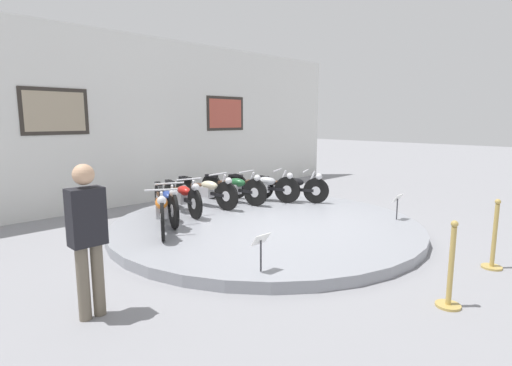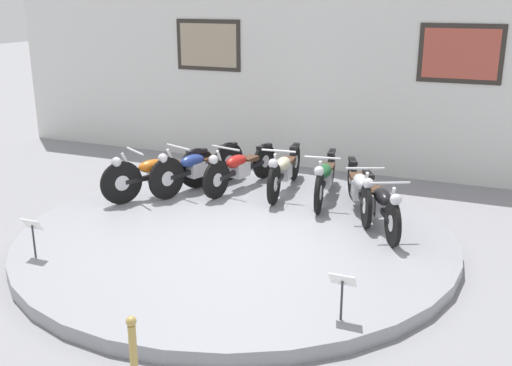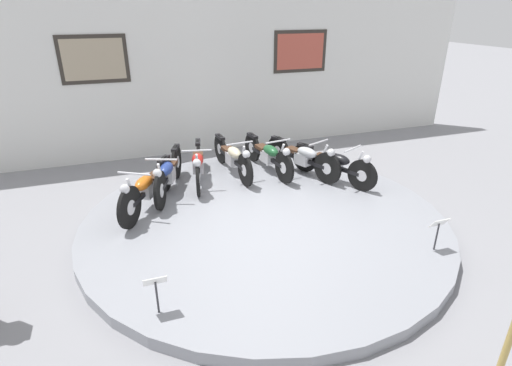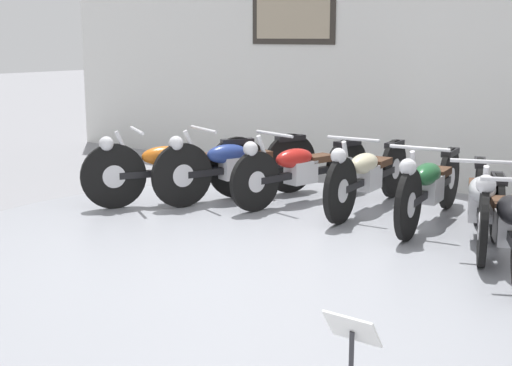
% 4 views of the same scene
% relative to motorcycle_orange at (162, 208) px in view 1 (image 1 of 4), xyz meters
% --- Properties ---
extents(ground_plane, '(60.00, 60.00, 0.00)m').
position_rel_motorcycle_orange_xyz_m(ground_plane, '(1.77, -0.88, -0.57)').
color(ground_plane, gray).
extents(display_platform, '(5.90, 5.90, 0.17)m').
position_rel_motorcycle_orange_xyz_m(display_platform, '(1.77, -0.88, -0.49)').
color(display_platform, gray).
rests_on(display_platform, ground_plane).
extents(back_wall, '(14.00, 0.22, 4.18)m').
position_rel_motorcycle_orange_xyz_m(back_wall, '(1.77, 3.18, 1.52)').
color(back_wall, silver).
rests_on(back_wall, ground_plane).
extents(motorcycle_orange, '(1.08, 1.77, 0.81)m').
position_rel_motorcycle_orange_xyz_m(motorcycle_orange, '(0.00, 0.00, 0.00)').
color(motorcycle_orange, black).
rests_on(motorcycle_orange, display_platform).
extents(motorcycle_blue, '(0.78, 1.91, 0.81)m').
position_rel_motorcycle_orange_xyz_m(motorcycle_blue, '(0.42, 0.52, -0.00)').
color(motorcycle_blue, black).
rests_on(motorcycle_blue, display_platform).
extents(motorcycle_red, '(0.59, 1.93, 0.78)m').
position_rel_motorcycle_orange_xyz_m(motorcycle_red, '(1.03, 0.86, -0.02)').
color(motorcycle_red, black).
rests_on(motorcycle_red, display_platform).
extents(motorcycle_cream, '(0.54, 1.98, 0.79)m').
position_rel_motorcycle_orange_xyz_m(motorcycle_cream, '(1.77, 0.98, -0.02)').
color(motorcycle_cream, black).
rests_on(motorcycle_cream, display_platform).
extents(motorcycle_green, '(0.54, 1.97, 0.79)m').
position_rel_motorcycle_orange_xyz_m(motorcycle_green, '(2.49, 0.86, -0.02)').
color(motorcycle_green, black).
rests_on(motorcycle_green, display_platform).
extents(motorcycle_silver, '(0.81, 1.85, 0.79)m').
position_rel_motorcycle_orange_xyz_m(motorcycle_silver, '(3.12, 0.51, -0.02)').
color(motorcycle_silver, black).
rests_on(motorcycle_silver, display_platform).
extents(motorcycle_black, '(0.91, 1.78, 0.78)m').
position_rel_motorcycle_orange_xyz_m(motorcycle_black, '(3.53, -0.01, -0.03)').
color(motorcycle_black, black).
rests_on(motorcycle_black, display_platform).
extents(info_placard_front_left, '(0.26, 0.11, 0.51)m').
position_rel_motorcycle_orange_xyz_m(info_placard_front_left, '(-0.16, -2.63, -0.03)').
color(info_placard_front_left, '#333338').
rests_on(info_placard_front_left, display_platform).
extents(info_placard_front_centre, '(0.26, 0.11, 0.51)m').
position_rel_motorcycle_orange_xyz_m(info_placard_front_centre, '(3.69, -2.63, -0.03)').
color(info_placard_front_centre, '#333338').
rests_on(info_placard_front_centre, display_platform).
extents(visitor_standing, '(0.36, 0.22, 1.69)m').
position_rel_motorcycle_orange_xyz_m(visitor_standing, '(-2.09, -1.95, 0.39)').
color(visitor_standing, '#6B6051').
rests_on(visitor_standing, ground_plane).
extents(stanchion_post_left_of_entry, '(0.28, 0.28, 1.02)m').
position_rel_motorcycle_orange_xyz_m(stanchion_post_left_of_entry, '(0.91, -4.61, -0.23)').
color(stanchion_post_left_of_entry, tan).
rests_on(stanchion_post_left_of_entry, ground_plane).
extents(stanchion_post_right_of_entry, '(0.28, 0.28, 1.02)m').
position_rel_motorcycle_orange_xyz_m(stanchion_post_right_of_entry, '(2.62, -4.61, -0.23)').
color(stanchion_post_right_of_entry, tan).
rests_on(stanchion_post_right_of_entry, ground_plane).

